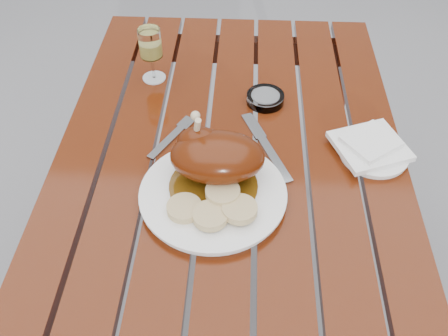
# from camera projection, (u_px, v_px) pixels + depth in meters

# --- Properties ---
(ground) EXTENTS (60.00, 60.00, 0.00)m
(ground) POSITION_uv_depth(u_px,v_px,m) (228.00, 310.00, 1.69)
(ground) COLOR slate
(ground) RESTS_ON ground
(table) EXTENTS (0.80, 1.20, 0.75)m
(table) POSITION_uv_depth(u_px,v_px,m) (229.00, 244.00, 1.42)
(table) COLOR #5F250B
(table) RESTS_ON ground
(dinner_plate) EXTENTS (0.37, 0.37, 0.02)m
(dinner_plate) POSITION_uv_depth(u_px,v_px,m) (213.00, 195.00, 1.04)
(dinner_plate) COLOR white
(dinner_plate) RESTS_ON table
(roast_duck) EXTENTS (0.20, 0.19, 0.14)m
(roast_duck) POSITION_uv_depth(u_px,v_px,m) (214.00, 156.00, 1.04)
(roast_duck) COLOR #543309
(roast_duck) RESTS_ON dinner_plate
(bread_dumplings) EXTENTS (0.18, 0.13, 0.03)m
(bread_dumplings) POSITION_uv_depth(u_px,v_px,m) (214.00, 206.00, 0.99)
(bread_dumplings) COLOR #D3BE80
(bread_dumplings) RESTS_ON dinner_plate
(wine_glass) EXTENTS (0.08, 0.08, 0.15)m
(wine_glass) POSITION_uv_depth(u_px,v_px,m) (152.00, 55.00, 1.30)
(wine_glass) COLOR #D5CE61
(wine_glass) RESTS_ON table
(side_plate) EXTENTS (0.21, 0.21, 0.01)m
(side_plate) POSITION_uv_depth(u_px,v_px,m) (374.00, 153.00, 1.14)
(side_plate) COLOR white
(side_plate) RESTS_ON table
(napkin) EXTENTS (0.19, 0.19, 0.01)m
(napkin) POSITION_uv_depth(u_px,v_px,m) (370.00, 146.00, 1.14)
(napkin) COLOR white
(napkin) RESTS_ON side_plate
(ashtray) EXTENTS (0.12, 0.12, 0.02)m
(ashtray) POSITION_uv_depth(u_px,v_px,m) (265.00, 98.00, 1.27)
(ashtray) COLOR #B2B7BC
(ashtray) RESTS_ON table
(fork) EXTENTS (0.09, 0.14, 0.01)m
(fork) POSITION_uv_depth(u_px,v_px,m) (170.00, 139.00, 1.18)
(fork) COLOR gray
(fork) RESTS_ON table
(knife) EXTENTS (0.10, 0.20, 0.01)m
(knife) POSITION_uv_depth(u_px,v_px,m) (270.00, 151.00, 1.15)
(knife) COLOR gray
(knife) RESTS_ON table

